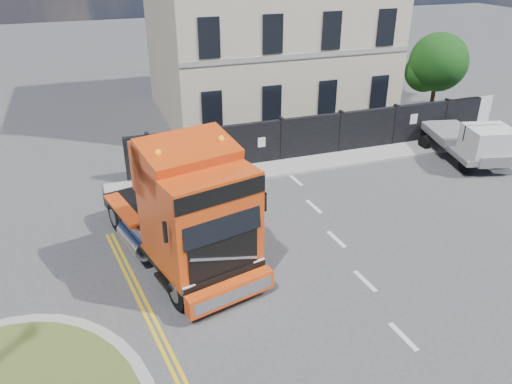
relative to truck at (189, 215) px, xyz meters
name	(u,v)px	position (x,y,z in m)	size (l,w,h in m)	color
ground	(269,294)	(1.78, -2.03, -1.88)	(120.00, 120.00, 0.00)	#424244
hoarding_fence	(331,134)	(8.33, 6.97, -0.88)	(18.80, 0.25, 2.00)	black
georgian_building	(266,10)	(7.78, 14.47, 3.89)	(12.30, 10.30, 12.80)	beige
tree	(435,65)	(16.15, 10.07, 1.16)	(3.20, 3.20, 4.80)	#382619
pavement_far	(328,161)	(7.78, 6.07, -1.82)	(20.00, 1.60, 0.12)	gray
truck	(189,215)	(0.00, 0.00, 0.00)	(4.20, 7.44, 4.21)	black
flatbed_pickup	(477,143)	(13.89, 3.59, -0.82)	(2.94, 5.09, 1.97)	slate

